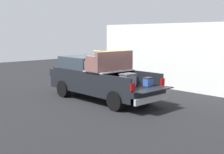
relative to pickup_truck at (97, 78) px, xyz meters
name	(u,v)px	position (x,y,z in m)	size (l,w,h in m)	color
ground_plane	(103,100)	(-0.36, 0.00, -0.96)	(40.00, 40.00, 0.00)	black
pickup_truck	(97,78)	(0.00, 0.00, 0.00)	(6.05, 2.06, 2.23)	black
building_facade	(170,56)	(-0.65, -4.57, 0.77)	(9.65, 0.36, 3.48)	white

